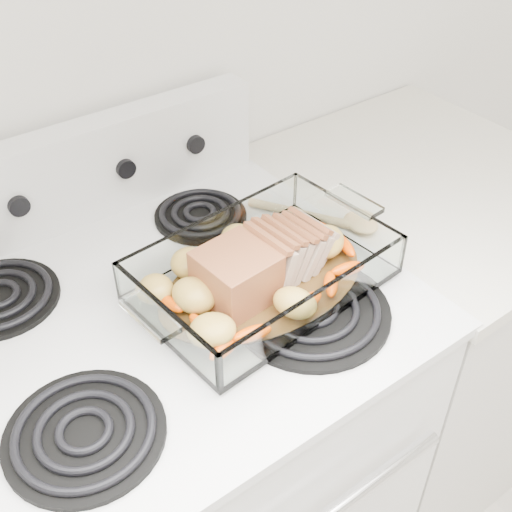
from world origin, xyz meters
TOP-DOWN VIEW (x-y plane):
  - electric_range at (0.00, 1.66)m, footprint 0.78×0.70m
  - counter_right at (0.67, 1.66)m, footprint 0.58×0.68m
  - baking_dish at (0.16, 1.58)m, footprint 0.39×0.26m
  - pork_roast at (0.15, 1.58)m, footprint 0.24×0.11m
  - roast_vegetables at (0.16, 1.62)m, footprint 0.38×0.21m
  - wooden_spoon at (0.38, 1.66)m, footprint 0.16×0.22m

SIDE VIEW (x-z plane):
  - counter_right at x=0.67m, z-range 0.00..0.93m
  - electric_range at x=0.00m, z-range -0.08..1.04m
  - wooden_spoon at x=0.38m, z-range 0.94..0.95m
  - baking_dish at x=0.16m, z-range 0.93..1.00m
  - roast_vegetables at x=0.16m, z-range 0.95..1.00m
  - pork_roast at x=0.15m, z-range 0.95..1.04m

